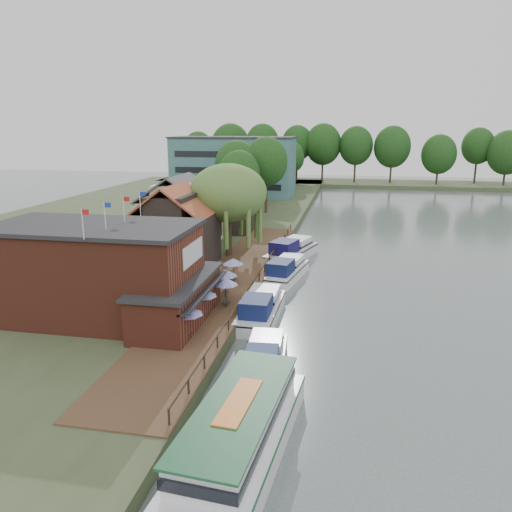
# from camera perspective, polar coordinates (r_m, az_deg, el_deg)

# --- Properties ---
(ground) EXTENTS (260.00, 260.00, 0.00)m
(ground) POSITION_cam_1_polar(r_m,az_deg,el_deg) (37.79, 5.55, -9.38)
(ground) COLOR #4B5756
(ground) RESTS_ON ground
(land_bank) EXTENTS (50.00, 140.00, 1.00)m
(land_bank) POSITION_cam_1_polar(r_m,az_deg,el_deg) (78.28, -14.20, 3.24)
(land_bank) COLOR #384728
(land_bank) RESTS_ON ground
(quay_deck) EXTENTS (6.00, 50.00, 0.10)m
(quay_deck) POSITION_cam_1_polar(r_m,az_deg,el_deg) (47.93, -2.81, -2.73)
(quay_deck) COLOR #47301E
(quay_deck) RESTS_ON land_bank
(quay_rail) EXTENTS (0.20, 49.00, 1.00)m
(quay_rail) POSITION_cam_1_polar(r_m,az_deg,el_deg) (47.72, 0.48, -2.23)
(quay_rail) COLOR black
(quay_rail) RESTS_ON land_bank
(pub) EXTENTS (20.00, 11.00, 7.30)m
(pub) POSITION_cam_1_polar(r_m,az_deg,el_deg) (38.98, -15.38, -1.82)
(pub) COLOR maroon
(pub) RESTS_ON land_bank
(hotel_block) EXTENTS (25.40, 12.40, 12.30)m
(hotel_block) POSITION_cam_1_polar(r_m,az_deg,el_deg) (107.67, -2.52, 10.24)
(hotel_block) COLOR #38666B
(hotel_block) RESTS_ON land_bank
(cottage_a) EXTENTS (8.60, 7.60, 8.50)m
(cottage_a) POSITION_cam_1_polar(r_m,az_deg,el_deg) (52.62, -9.26, 3.38)
(cottage_a) COLOR black
(cottage_a) RESTS_ON land_bank
(cottage_b) EXTENTS (9.60, 8.60, 8.50)m
(cottage_b) POSITION_cam_1_polar(r_m,az_deg,el_deg) (62.88, -8.72, 5.22)
(cottage_b) COLOR beige
(cottage_b) RESTS_ON land_bank
(cottage_c) EXTENTS (7.60, 7.60, 8.50)m
(cottage_c) POSITION_cam_1_polar(r_m,az_deg,el_deg) (70.25, -3.16, 6.34)
(cottage_c) COLOR black
(cottage_c) RESTS_ON land_bank
(willow) EXTENTS (8.60, 8.60, 10.43)m
(willow) POSITION_cam_1_polar(r_m,az_deg,el_deg) (55.84, -3.18, 5.20)
(willow) COLOR #476B2D
(willow) RESTS_ON land_bank
(umbrella_0) EXTENTS (2.26, 2.26, 2.38)m
(umbrella_0) POSITION_cam_1_polar(r_m,az_deg,el_deg) (34.70, -7.88, -7.60)
(umbrella_0) COLOR #221B96
(umbrella_0) RESTS_ON quay_deck
(umbrella_1) EXTENTS (2.15, 2.15, 2.38)m
(umbrella_1) POSITION_cam_1_polar(r_m,az_deg,el_deg) (38.09, -6.06, -5.49)
(umbrella_1) COLOR #1A3F94
(umbrella_1) RESTS_ON quay_deck
(umbrella_2) EXTENTS (1.99, 1.99, 2.38)m
(umbrella_2) POSITION_cam_1_polar(r_m,az_deg,el_deg) (40.56, -3.45, -4.16)
(umbrella_2) COLOR #211B97
(umbrella_2) RESTS_ON quay_deck
(umbrella_3) EXTENTS (2.15, 2.15, 2.38)m
(umbrella_3) POSITION_cam_1_polar(r_m,az_deg,el_deg) (42.92, -3.54, -3.10)
(umbrella_3) COLOR navy
(umbrella_3) RESTS_ON quay_deck
(umbrella_4) EXTENTS (1.99, 1.99, 2.38)m
(umbrella_4) POSITION_cam_1_polar(r_m,az_deg,el_deg) (46.48, -2.62, -1.69)
(umbrella_4) COLOR #1C3C9C
(umbrella_4) RESTS_ON quay_deck
(cruiser_0) EXTENTS (3.58, 9.29, 2.18)m
(cruiser_0) POSITION_cam_1_polar(r_m,az_deg,el_deg) (32.51, 0.92, -11.36)
(cruiser_0) COLOR silver
(cruiser_0) RESTS_ON ground
(cruiser_1) EXTENTS (3.29, 10.06, 2.44)m
(cruiser_1) POSITION_cam_1_polar(r_m,az_deg,el_deg) (40.85, 0.53, -5.59)
(cruiser_1) COLOR silver
(cruiser_1) RESTS_ON ground
(cruiser_2) EXTENTS (4.71, 10.21, 2.38)m
(cruiser_2) POSITION_cam_1_polar(r_m,az_deg,el_deg) (51.52, 3.44, -1.34)
(cruiser_2) COLOR white
(cruiser_2) RESTS_ON ground
(cruiser_3) EXTENTS (6.46, 11.43, 2.68)m
(cruiser_3) POSITION_cam_1_polar(r_m,az_deg,el_deg) (59.15, 4.07, 0.89)
(cruiser_3) COLOR silver
(cruiser_3) RESTS_ON ground
(tour_boat) EXTENTS (5.26, 14.68, 3.14)m
(tour_boat) POSITION_cam_1_polar(r_m,az_deg,el_deg) (24.10, -2.49, -20.18)
(tour_boat) COLOR silver
(tour_boat) RESTS_ON ground
(swan) EXTENTS (0.44, 0.44, 0.44)m
(swan) POSITION_cam_1_polar(r_m,az_deg,el_deg) (27.40, -2.40, -18.85)
(swan) COLOR white
(swan) RESTS_ON ground
(bank_tree_0) EXTENTS (6.67, 6.67, 10.73)m
(bank_tree_0) POSITION_cam_1_polar(r_m,az_deg,el_deg) (80.55, -1.92, 8.21)
(bank_tree_0) COLOR #143811
(bank_tree_0) RESTS_ON land_bank
(bank_tree_1) EXTENTS (7.20, 7.20, 12.76)m
(bank_tree_1) POSITION_cam_1_polar(r_m,az_deg,el_deg) (84.79, 1.17, 9.23)
(bank_tree_1) COLOR #143811
(bank_tree_1) RESTS_ON land_bank
(bank_tree_2) EXTENTS (8.22, 8.22, 11.92)m
(bank_tree_2) POSITION_cam_1_polar(r_m,az_deg,el_deg) (94.77, -2.20, 9.53)
(bank_tree_2) COLOR #143811
(bank_tree_2) RESTS_ON land_bank
(bank_tree_3) EXTENTS (7.89, 7.89, 11.47)m
(bank_tree_3) POSITION_cam_1_polar(r_m,az_deg,el_deg) (116.47, 0.51, 10.38)
(bank_tree_3) COLOR #143811
(bank_tree_3) RESTS_ON land_bank
(bank_tree_4) EXTENTS (6.30, 6.30, 11.07)m
(bank_tree_4) POSITION_cam_1_polar(r_m,az_deg,el_deg) (120.05, 3.95, 10.37)
(bank_tree_4) COLOR #143811
(bank_tree_4) RESTS_ON land_bank
(bank_tree_5) EXTENTS (6.36, 6.36, 10.26)m
(bank_tree_5) POSITION_cam_1_polar(r_m,az_deg,el_deg) (128.14, 4.09, 10.46)
(bank_tree_5) COLOR #143811
(bank_tree_5) RESTS_ON land_bank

